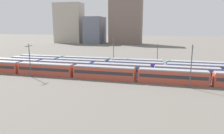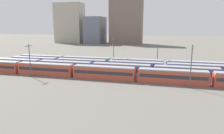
% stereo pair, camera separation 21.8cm
% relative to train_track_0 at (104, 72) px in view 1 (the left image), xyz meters
% --- Properties ---
extents(ground_plane, '(600.00, 600.00, 0.00)m').
position_rel_train_track_0_xyz_m(ground_plane, '(-24.89, 7.80, -1.90)').
color(ground_plane, '#666059').
extents(train_track_0, '(93.60, 3.06, 3.75)m').
position_rel_train_track_0_xyz_m(train_track_0, '(0.00, 0.00, 0.00)').
color(train_track_0, '#BC4C38').
rests_on(train_track_0, ground_plane).
extents(train_track_1, '(112.50, 3.06, 3.75)m').
position_rel_train_track_0_xyz_m(train_track_1, '(13.36, 5.20, 0.00)').
color(train_track_1, '#4C70BC').
rests_on(train_track_1, ground_plane).
extents(train_track_2, '(93.60, 3.06, 3.75)m').
position_rel_train_track_0_xyz_m(train_track_2, '(7.43, 10.40, 0.00)').
color(train_track_2, '#6B429E').
rests_on(train_track_2, ground_plane).
extents(train_track_3, '(112.50, 3.06, 3.75)m').
position_rel_train_track_0_xyz_m(train_track_3, '(16.67, 15.60, 0.00)').
color(train_track_3, teal).
rests_on(train_track_3, ground_plane).
extents(catenary_pole_0, '(0.24, 3.20, 9.85)m').
position_rel_train_track_0_xyz_m(catenary_pole_0, '(-22.03, -3.12, 3.56)').
color(catenary_pole_0, '#4C4C51').
rests_on(catenary_pole_0, ground_plane).
extents(catenary_pole_1, '(0.24, 3.20, 8.83)m').
position_rel_train_track_0_xyz_m(catenary_pole_1, '(14.11, 18.60, 3.04)').
color(catenary_pole_1, '#4C4C51').
rests_on(catenary_pole_1, ground_plane).
extents(catenary_pole_2, '(0.24, 3.20, 10.67)m').
position_rel_train_track_0_xyz_m(catenary_pole_2, '(22.96, -3.27, 3.99)').
color(catenary_pole_2, '#4C4C51').
rests_on(catenary_pole_2, ground_plane).
extents(catenary_pole_3, '(0.24, 3.20, 10.89)m').
position_rel_train_track_0_xyz_m(catenary_pole_3, '(-1.96, 18.83, 4.10)').
color(catenary_pole_3, '#4C4C51').
rests_on(catenary_pole_3, ground_plane).
extents(distant_building_0, '(25.70, 14.66, 36.45)m').
position_rel_train_track_0_xyz_m(distant_building_0, '(-72.04, 125.26, 16.32)').
color(distant_building_0, '#B2A899').
rests_on(distant_building_0, ground_plane).
extents(distant_building_1, '(15.31, 21.84, 23.69)m').
position_rel_train_track_0_xyz_m(distant_building_1, '(-46.58, 125.26, 9.94)').
color(distant_building_1, slate).
rests_on(distant_building_1, ground_plane).
extents(distant_building_2, '(28.06, 13.83, 37.68)m').
position_rel_train_track_0_xyz_m(distant_building_2, '(-17.96, 125.26, 16.93)').
color(distant_building_2, '#7A665B').
rests_on(distant_building_2, ground_plane).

